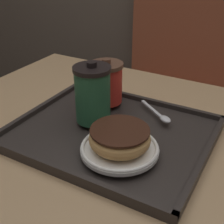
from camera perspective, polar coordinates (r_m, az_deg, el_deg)
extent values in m
cube|color=tan|center=(0.73, 1.58, -6.61)|extent=(1.07, 0.86, 0.03)
cube|color=#282321|center=(0.74, 0.00, -3.92)|extent=(0.45, 0.37, 0.01)
cube|color=#282321|center=(0.62, -8.33, -10.83)|extent=(0.45, 0.01, 0.01)
cube|color=#282321|center=(0.87, 5.75, 2.31)|extent=(0.45, 0.01, 0.01)
cube|color=#282321|center=(0.85, -12.93, 0.81)|extent=(0.01, 0.37, 0.01)
cube|color=#282321|center=(0.67, 16.53, -7.88)|extent=(0.01, 0.37, 0.01)
cylinder|color=#235638|center=(0.73, -3.54, 2.93)|extent=(0.08, 0.08, 0.13)
cylinder|color=black|center=(0.71, -3.71, 7.88)|extent=(0.09, 0.09, 0.01)
cylinder|color=black|center=(0.70, -3.74, 8.70)|extent=(0.02, 0.02, 0.01)
cylinder|color=red|center=(0.83, -1.02, 5.07)|extent=(0.08, 0.08, 0.10)
cylinder|color=brown|center=(0.81, -1.05, 8.59)|extent=(0.09, 0.09, 0.01)
cylinder|color=brown|center=(0.80, -1.06, 9.32)|extent=(0.02, 0.02, 0.01)
cylinder|color=white|center=(0.65, 1.40, -6.84)|extent=(0.16, 0.16, 0.01)
torus|color=white|center=(0.65, 1.40, -6.41)|extent=(0.16, 0.16, 0.01)
torus|color=tan|center=(0.63, 1.43, -4.79)|extent=(0.13, 0.13, 0.04)
cylinder|color=#381E14|center=(0.62, 1.45, -3.35)|extent=(0.12, 0.12, 0.00)
ellipsoid|color=silver|center=(0.76, 9.71, -1.29)|extent=(0.04, 0.04, 0.01)
cube|color=silver|center=(0.81, 7.22, 0.62)|extent=(0.08, 0.06, 0.00)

